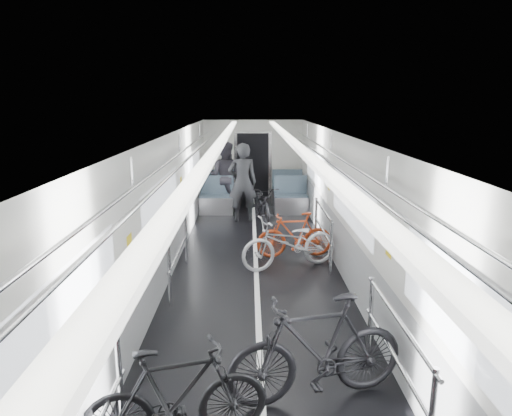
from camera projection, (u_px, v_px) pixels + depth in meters
The scene contains 8 objects.
car_shell at pixel (255, 197), 8.89m from camera, with size 3.02×14.01×2.41m.
bike_left_mid at pixel (177, 397), 3.90m from camera, with size 0.45×1.60×0.96m, color black.
bike_right_near at pixel (317, 349), 4.52m from camera, with size 0.52×1.85×1.11m, color black.
bike_right_mid at pixel (290, 243), 8.15m from camera, with size 0.63×1.81×0.95m, color #BCBDC1.
bike_right_far at pixel (295, 235), 8.75m from camera, with size 0.41×1.47×0.88m, color #AA3514.
bike_aisle at pixel (262, 204), 11.31m from camera, with size 0.62×1.78×0.94m, color black.
person_standing at pixel (243, 183), 11.28m from camera, with size 0.72×0.47×1.96m, color black.
person_seated at pixel (225, 176), 12.51m from camera, with size 0.91×0.71×1.88m, color #28262D.
Camera 1 is at (-0.12, -6.92, 2.95)m, focal length 32.00 mm.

